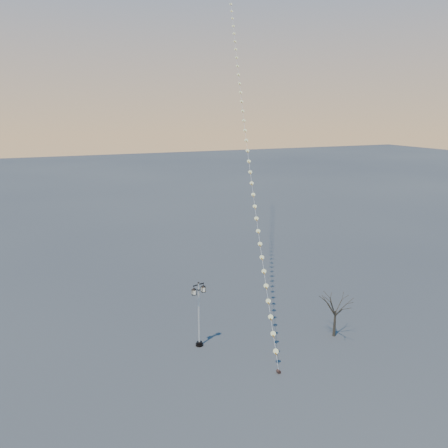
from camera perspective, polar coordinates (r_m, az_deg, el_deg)
ground at (r=30.56m, az=3.12°, el=-17.14°), size 300.00×300.00×0.00m
street_lamp at (r=31.29m, az=-3.19°, el=-10.93°), size 1.16×0.64×4.71m
bare_tree at (r=33.54m, az=13.98°, el=-9.83°), size 2.15×2.15×3.56m
kite_train at (r=44.85m, az=2.55°, el=15.35°), size 13.52×38.34×33.79m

